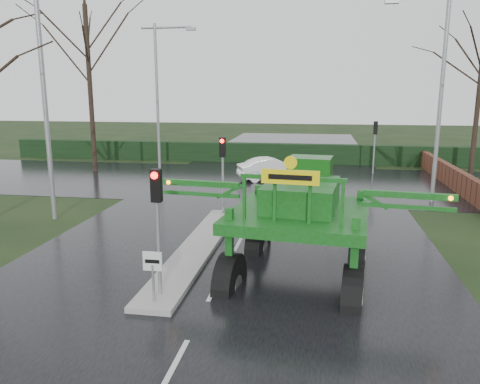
% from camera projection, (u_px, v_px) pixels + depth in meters
% --- Properties ---
extents(ground, '(140.00, 140.00, 0.00)m').
position_uv_depth(ground, '(216.00, 287.00, 13.28)').
color(ground, black).
rests_on(ground, ground).
extents(road_main, '(14.00, 80.00, 0.02)m').
position_uv_depth(road_main, '(259.00, 205.00, 22.93)').
color(road_main, black).
rests_on(road_main, ground).
extents(road_cross, '(80.00, 12.00, 0.02)m').
position_uv_depth(road_cross, '(271.00, 182.00, 28.72)').
color(road_cross, black).
rests_on(road_cross, ground).
extents(median_island, '(1.20, 10.00, 0.16)m').
position_uv_depth(median_island, '(198.00, 248.00, 16.37)').
color(median_island, gray).
rests_on(median_island, ground).
extents(hedge_row, '(44.00, 0.90, 1.50)m').
position_uv_depth(hedge_row, '(281.00, 153.00, 36.28)').
color(hedge_row, black).
rests_on(hedge_row, ground).
extents(brick_wall, '(0.40, 20.00, 1.20)m').
position_uv_depth(brick_wall, '(453.00, 177.00, 26.93)').
color(brick_wall, '#592D1E').
rests_on(brick_wall, ground).
extents(keep_left_sign, '(0.50, 0.07, 1.35)m').
position_uv_depth(keep_left_sign, '(153.00, 268.00, 11.82)').
color(keep_left_sign, gray).
rests_on(keep_left_sign, ground).
extents(traffic_signal_near, '(0.26, 0.33, 3.52)m').
position_uv_depth(traffic_signal_near, '(157.00, 205.00, 11.97)').
color(traffic_signal_near, gray).
rests_on(traffic_signal_near, ground).
extents(traffic_signal_mid, '(0.26, 0.33, 3.52)m').
position_uv_depth(traffic_signal_mid, '(223.00, 159.00, 20.17)').
color(traffic_signal_mid, gray).
rests_on(traffic_signal_mid, ground).
extents(traffic_signal_far, '(0.26, 0.33, 3.52)m').
position_uv_depth(traffic_signal_far, '(375.00, 135.00, 31.01)').
color(traffic_signal_far, gray).
rests_on(traffic_signal_far, ground).
extents(street_light_left_near, '(3.85, 0.30, 10.00)m').
position_uv_depth(street_light_left_near, '(50.00, 78.00, 19.11)').
color(street_light_left_near, gray).
rests_on(street_light_left_near, ground).
extents(street_light_right, '(3.85, 0.30, 10.00)m').
position_uv_depth(street_light_right, '(436.00, 80.00, 22.30)').
color(street_light_right, gray).
rests_on(street_light_right, ground).
extents(street_light_left_far, '(3.85, 0.30, 10.00)m').
position_uv_depth(street_light_left_far, '(161.00, 84.00, 32.62)').
color(street_light_left_far, gray).
rests_on(street_light_left_far, ground).
extents(tree_left_far, '(7.70, 7.70, 13.26)m').
position_uv_depth(tree_left_far, '(89.00, 65.00, 31.13)').
color(tree_left_far, black).
rests_on(tree_left_far, ground).
extents(crop_sprayer, '(8.51, 5.74, 4.78)m').
position_uv_depth(crop_sprayer, '(232.00, 207.00, 13.11)').
color(crop_sprayer, black).
rests_on(crop_sprayer, ground).
extents(white_sedan, '(4.50, 3.01, 1.40)m').
position_uv_depth(white_sedan, '(272.00, 180.00, 29.27)').
color(white_sedan, white).
rests_on(white_sedan, ground).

